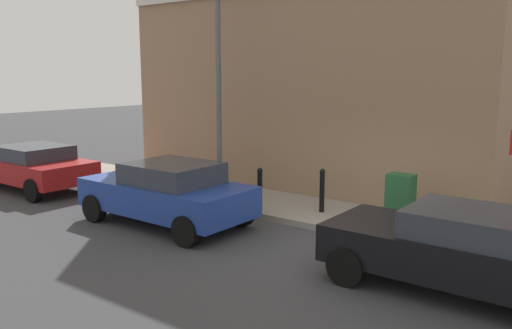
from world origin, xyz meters
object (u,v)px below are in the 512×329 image
object	(u,v)px
car_blue	(167,192)
car_red	(32,166)
utility_cabinet	(400,203)
bollard_near_cabinet	(322,189)
car_black	(460,248)
bollard_far_kerb	(260,188)
lamppost	(218,77)

from	to	relation	value
car_blue	car_red	size ratio (longest dim) A/B	0.96
car_blue	utility_cabinet	world-z (taller)	car_blue
bollard_near_cabinet	car_red	bearing A→B (deg)	105.40
utility_cabinet	bollard_near_cabinet	bearing A→B (deg)	87.05
car_black	bollard_near_cabinet	xyz separation A→B (m)	(2.47, 3.81, -0.01)
car_blue	utility_cabinet	bearing A→B (deg)	-150.90
bollard_near_cabinet	bollard_far_kerb	world-z (taller)	same
car_red	bollard_far_kerb	xyz separation A→B (m)	(1.58, -7.19, 0.00)
utility_cabinet	bollard_far_kerb	distance (m)	3.28
bollard_near_cabinet	lamppost	size ratio (longest dim) A/B	0.18
car_blue	utility_cabinet	distance (m)	5.11
lamppost	car_red	bearing A→B (deg)	114.27
car_blue	bollard_near_cabinet	world-z (taller)	car_blue
bollard_near_cabinet	utility_cabinet	bearing A→B (deg)	-92.95
utility_cabinet	lamppost	bearing A→B (deg)	88.42
car_red	bollard_near_cabinet	xyz separation A→B (m)	(2.33, -8.46, 0.00)
bollard_near_cabinet	lamppost	bearing A→B (deg)	89.25
utility_cabinet	bollard_near_cabinet	size ratio (longest dim) A/B	1.11
car_blue	utility_cabinet	size ratio (longest dim) A/B	3.55
car_black	car_red	world-z (taller)	car_black
car_black	bollard_far_kerb	size ratio (longest dim) A/B	3.90
bollard_near_cabinet	lamppost	xyz separation A→B (m)	(0.04, 3.20, 2.60)
utility_cabinet	bollard_near_cabinet	world-z (taller)	utility_cabinet
car_blue	lamppost	xyz separation A→B (m)	(2.58, 0.65, 2.55)
car_red	car_black	bearing A→B (deg)	179.53
car_blue	car_black	bearing A→B (deg)	-178.80
car_black	bollard_near_cabinet	distance (m)	4.55
car_black	bollard_near_cabinet	bearing A→B (deg)	-32.26
car_black	car_red	bearing A→B (deg)	0.04
car_blue	lamppost	distance (m)	3.68
car_red	bollard_near_cabinet	size ratio (longest dim) A/B	4.07
car_black	utility_cabinet	xyz separation A→B (m)	(2.37, 1.87, -0.03)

